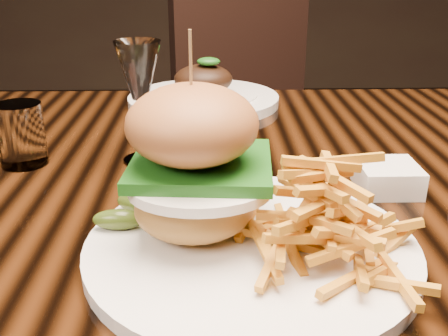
{
  "coord_description": "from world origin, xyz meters",
  "views": [
    {
      "loc": [
        -0.05,
        -0.69,
        1.03
      ],
      "look_at": [
        -0.03,
        -0.15,
        0.81
      ],
      "focal_mm": 42.0,
      "sensor_mm": 36.0,
      "label": 1
    }
  ],
  "objects_px": {
    "wine_glass": "(139,75)",
    "chair_far": "(257,122)",
    "dining_table": "(245,215)",
    "far_dish": "(204,95)",
    "burger_plate": "(250,199)"
  },
  "relations": [
    {
      "from": "dining_table",
      "to": "far_dish",
      "type": "height_order",
      "value": "far_dish"
    },
    {
      "from": "far_dish",
      "to": "chair_far",
      "type": "distance_m",
      "value": 0.61
    },
    {
      "from": "dining_table",
      "to": "wine_glass",
      "type": "relative_size",
      "value": 9.23
    },
    {
      "from": "burger_plate",
      "to": "dining_table",
      "type": "bearing_deg",
      "value": 103.52
    },
    {
      "from": "wine_glass",
      "to": "chair_far",
      "type": "height_order",
      "value": "chair_far"
    },
    {
      "from": "burger_plate",
      "to": "chair_far",
      "type": "height_order",
      "value": "burger_plate"
    },
    {
      "from": "far_dish",
      "to": "chair_far",
      "type": "relative_size",
      "value": 0.32
    },
    {
      "from": "burger_plate",
      "to": "far_dish",
      "type": "relative_size",
      "value": 1.11
    },
    {
      "from": "dining_table",
      "to": "far_dish",
      "type": "distance_m",
      "value": 0.35
    },
    {
      "from": "wine_glass",
      "to": "far_dish",
      "type": "bearing_deg",
      "value": 74.64
    },
    {
      "from": "dining_table",
      "to": "wine_glass",
      "type": "height_order",
      "value": "wine_glass"
    },
    {
      "from": "dining_table",
      "to": "chair_far",
      "type": "relative_size",
      "value": 1.68
    },
    {
      "from": "dining_table",
      "to": "burger_plate",
      "type": "distance_m",
      "value": 0.27
    },
    {
      "from": "dining_table",
      "to": "chair_far",
      "type": "xyz_separation_m",
      "value": [
        0.1,
        0.88,
        -0.13
      ]
    },
    {
      "from": "wine_glass",
      "to": "dining_table",
      "type": "bearing_deg",
      "value": -11.66
    }
  ]
}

